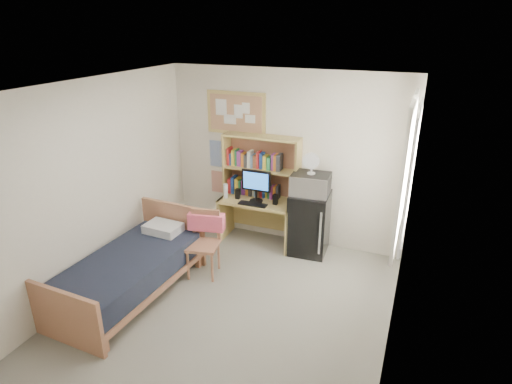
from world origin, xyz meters
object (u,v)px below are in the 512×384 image
at_px(speaker_left, 238,194).
at_px(bed, 129,276).
at_px(speaker_right, 275,199).
at_px(monitor, 256,187).
at_px(desk, 258,221).
at_px(mini_fridge, 309,223).
at_px(desk_fan, 312,164).
at_px(microwave, 311,184).
at_px(desk_chair, 203,245).
at_px(bulletin_board, 236,113).

bearing_deg(speaker_left, bed, -110.33).
bearing_deg(speaker_left, speaker_right, 0.00).
distance_m(monitor, speaker_right, 0.34).
xyz_separation_m(desk, speaker_right, (0.30, -0.06, 0.43)).
bearing_deg(mini_fridge, speaker_right, -175.73).
distance_m(monitor, speaker_left, 0.34).
xyz_separation_m(bed, speaker_right, (1.26, 1.83, 0.51)).
height_order(bed, desk_fan, desk_fan).
height_order(mini_fridge, speaker_left, mini_fridge).
height_order(bed, speaker_right, speaker_right).
bearing_deg(microwave, desk_chair, -138.85).
height_order(bulletin_board, desk_chair, bulletin_board).
bearing_deg(speaker_left, desk_chair, -92.10).
height_order(desk_chair, desk_fan, desk_fan).
bearing_deg(desk_fan, mini_fridge, 90.00).
bearing_deg(mini_fridge, monitor, -178.41).
relative_size(speaker_left, microwave, 0.30).
bearing_deg(monitor, mini_fridge, 4.54).
bearing_deg(bed, microwave, 49.45).
distance_m(bed, microwave, 2.70).
bearing_deg(speaker_right, bulletin_board, 155.39).
relative_size(bulletin_board, microwave, 1.80).
relative_size(mini_fridge, speaker_left, 5.97).
height_order(speaker_left, desk_fan, desk_fan).
bearing_deg(bulletin_board, desk_chair, -84.74).
relative_size(bed, speaker_left, 12.42).
bearing_deg(desk, speaker_right, -11.31).
xyz_separation_m(mini_fridge, microwave, (0.00, -0.02, 0.61)).
bearing_deg(speaker_left, monitor, 0.00).
height_order(bulletin_board, speaker_left, bulletin_board).
relative_size(desk_chair, microwave, 1.70).
bearing_deg(bed, desk_fan, 49.45).
bearing_deg(bulletin_board, speaker_left, -65.02).
height_order(desk, monitor, monitor).
xyz_separation_m(desk_chair, bed, (-0.63, -0.76, -0.18)).
xyz_separation_m(bulletin_board, desk_fan, (1.26, -0.30, -0.55)).
distance_m(monitor, desk_fan, 0.91).
distance_m(speaker_left, speaker_right, 0.60).
bearing_deg(desk_fan, monitor, -179.84).
relative_size(desk, speaker_right, 7.26).
xyz_separation_m(mini_fridge, speaker_left, (-1.10, -0.07, 0.32)).
distance_m(desk, desk_chair, 1.18).
distance_m(bulletin_board, speaker_left, 1.20).
distance_m(desk, desk_fan, 1.30).
height_order(desk_chair, bed, desk_chair).
xyz_separation_m(bulletin_board, speaker_right, (0.76, -0.34, -1.14)).
height_order(desk, desk_fan, desk_fan).
relative_size(speaker_left, speaker_right, 1.00).
relative_size(bulletin_board, desk_fan, 3.32).
bearing_deg(speaker_right, desk_chair, -121.00).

